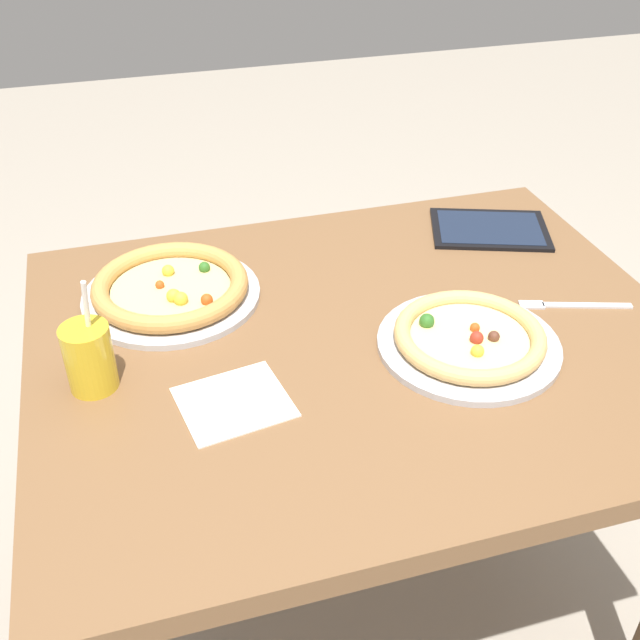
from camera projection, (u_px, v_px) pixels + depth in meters
ground_plane at (352, 601)px, 1.73m from camera, size 8.00×8.00×0.00m
dining_table at (360, 388)px, 1.36m from camera, size 1.11×0.90×0.75m
pizza_near at (469, 339)px, 1.26m from camera, size 0.30×0.30×0.04m
pizza_far at (171, 288)px, 1.38m from camera, size 0.32×0.32×0.04m
drink_cup_colored at (89, 357)px, 1.15m from camera, size 0.08×0.08×0.19m
paper_napkin at (234, 402)px, 1.15m from camera, size 0.18×0.17×0.00m
fork at (569, 305)px, 1.37m from camera, size 0.20×0.08×0.00m
tablet at (490, 229)px, 1.60m from camera, size 0.28×0.24×0.01m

